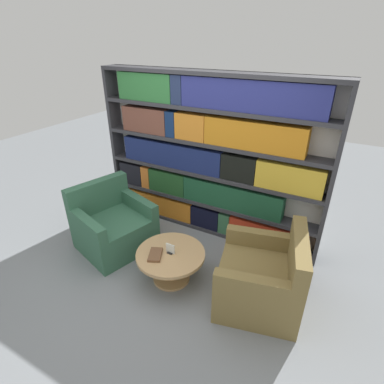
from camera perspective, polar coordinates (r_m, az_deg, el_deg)
ground_plane at (r=3.74m, az=-7.35°, el=-17.51°), size 14.00×14.00×0.00m
bookshelf at (r=4.17m, az=3.07°, el=6.43°), size 3.23×0.30×2.26m
armchair_left at (r=4.27m, az=-14.76°, el=-6.39°), size 1.07×1.10×0.89m
armchair_right at (r=3.44m, az=13.21°, el=-15.82°), size 1.03×1.06×0.89m
coffee_table at (r=3.63m, az=-4.05°, el=-12.82°), size 0.81×0.81×0.39m
table_sign at (r=3.53m, az=-4.14°, el=-10.83°), size 0.11×0.06×0.12m
stray_book at (r=3.53m, az=-7.01°, el=-11.76°), size 0.22×0.27×0.03m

